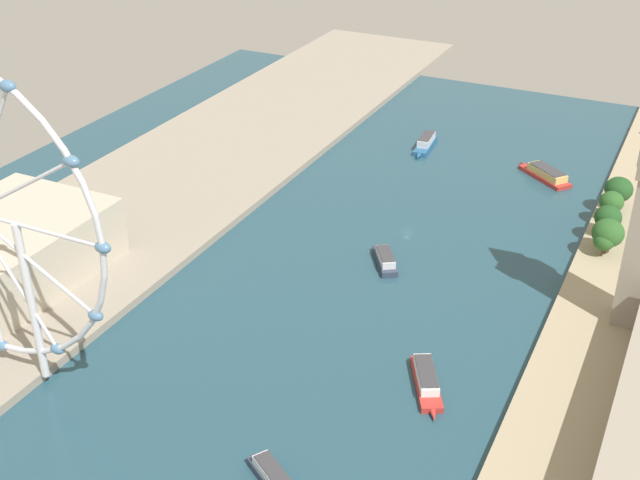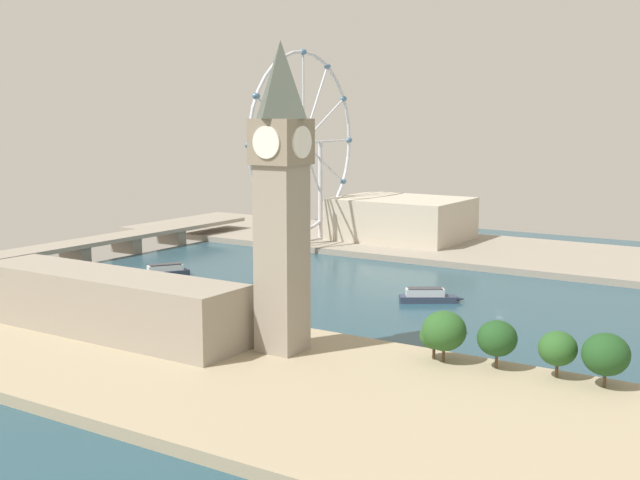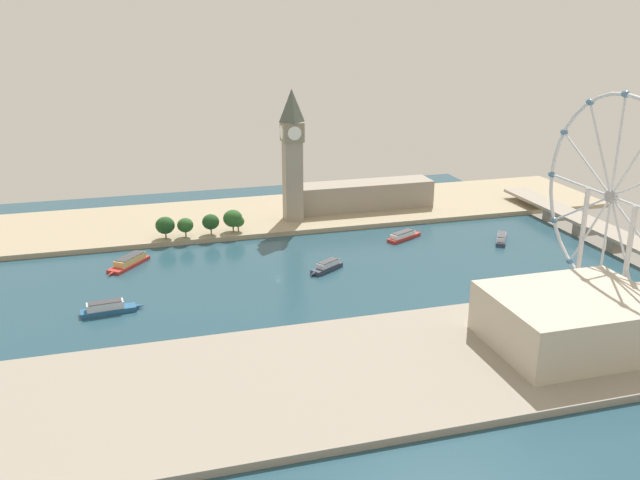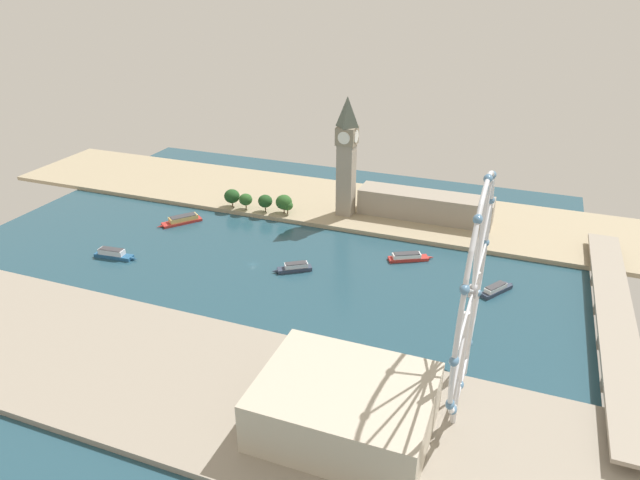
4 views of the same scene
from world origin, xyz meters
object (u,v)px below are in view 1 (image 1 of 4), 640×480
(tour_boat_1, at_px, (546,174))
(tour_boat_3, at_px, (426,380))
(riverside_hall, at_px, (9,249))
(tour_boat_0, at_px, (385,259))
(tour_boat_4, at_px, (426,143))

(tour_boat_1, xyz_separation_m, tour_boat_3, (-1.32, 165.05, -0.20))
(riverside_hall, bearing_deg, tour_boat_1, -131.20)
(tour_boat_3, bearing_deg, tour_boat_0, -175.87)
(tour_boat_1, distance_m, tour_boat_3, 165.06)
(tour_boat_4, bearing_deg, tour_boat_3, 14.35)
(riverside_hall, relative_size, tour_boat_4, 2.24)
(tour_boat_1, bearing_deg, tour_boat_3, 128.56)
(tour_boat_0, bearing_deg, tour_boat_4, -21.05)
(tour_boat_1, xyz_separation_m, tour_boat_4, (61.80, -10.48, 0.17))
(tour_boat_1, relative_size, tour_boat_4, 0.98)
(tour_boat_0, distance_m, tour_boat_4, 116.82)
(tour_boat_1, relative_size, tour_boat_3, 1.04)
(tour_boat_0, height_order, tour_boat_1, tour_boat_1)
(tour_boat_0, relative_size, tour_boat_3, 0.81)
(tour_boat_0, xyz_separation_m, tour_boat_3, (-38.45, 61.35, -0.12))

